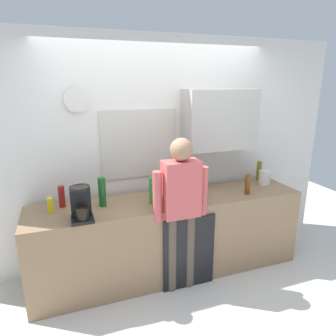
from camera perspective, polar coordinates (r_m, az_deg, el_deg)
The scene contains 17 objects.
ground_plane at distance 3.48m, azimuth 2.21°, elevation -21.25°, with size 8.00×8.00×0.00m, color silver.
kitchen_counter at distance 3.47m, azimuth 0.40°, elevation -12.62°, with size 2.96×0.64×0.88m, color #937251.
dishwasher_panel at distance 3.26m, azimuth 3.99°, elevation -15.65°, with size 0.56×0.02×0.79m, color black.
back_wall_assembly at distance 3.54m, azimuth -0.55°, elevation 3.73°, with size 4.56×0.42×2.60m.
coffee_maker at distance 2.87m, azimuth -16.00°, elevation -6.63°, with size 0.20×0.20×0.33m.
bottle_amber_beer at distance 3.51m, azimuth 14.73°, elevation -2.94°, with size 0.06×0.06×0.23m, color brown.
bottle_clear_soda at distance 3.14m, azimuth -2.75°, elevation -4.19°, with size 0.09×0.09×0.28m, color #2D8C33.
bottle_red_vinegar at distance 3.23m, azimuth -19.33°, elevation -5.10°, with size 0.06×0.06×0.22m, color maroon.
bottle_olive_oil at distance 4.01m, azimuth 16.70°, elevation -0.57°, with size 0.06×0.06×0.25m, color olive.
bottle_green_wine at distance 3.13m, azimuth -12.26°, elevation -4.43°, with size 0.07×0.07×0.30m, color #195923.
cup_terracotta_mug at distance 3.10m, azimuth 3.78°, elevation -6.30°, with size 0.08×0.08×0.09m, color #B26647.
cup_white_mug at distance 3.63m, azimuth 6.63°, elevation -2.99°, with size 0.08×0.08×0.10m, color white.
mixing_bowl at distance 3.29m, azimuth 4.77°, elevation -5.14°, with size 0.22×0.22×0.08m, color #4C72A5.
potted_plant at distance 3.36m, azimuth -0.65°, elevation -2.93°, with size 0.15×0.15×0.23m.
dish_soap at distance 3.14m, azimuth -21.19°, elevation -6.50°, with size 0.06×0.06×0.18m.
storage_canister at distance 3.91m, azimuth 17.68°, elevation -1.69°, with size 0.14×0.14×0.17m, color silver.
person_at_sink at distance 3.00m, azimuth 2.41°, elevation -6.67°, with size 0.57×0.22×1.60m.
Camera 1 is at (-1.06, -2.56, 2.10)m, focal length 32.47 mm.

